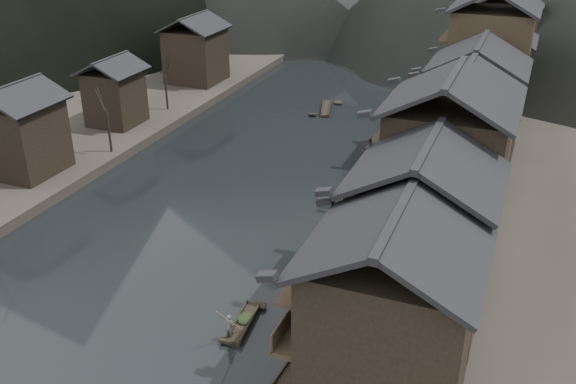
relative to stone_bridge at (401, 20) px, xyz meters
The scene contains 12 objects.
water 72.18m from the stone_bridge, 90.00° to the right, with size 300.00×300.00×0.00m, color black.
left_bank 47.64m from the stone_bridge, 137.56° to the right, with size 40.00×200.00×1.20m, color #2D2823.
stilt_houses 55.50m from the stone_bridge, 71.81° to the right, with size 9.00×67.60×17.10m.
left_houses 55.79m from the stone_bridge, 111.56° to the right, with size 8.10×53.20×8.73m.
bare_trees 68.28m from the stone_bridge, 104.42° to the right, with size 3.60×43.26×7.20m.
moored_sampans 58.86m from the stone_bridge, 78.66° to the right, with size 2.60×48.19×0.47m.
midriver_boats 18.04m from the stone_bridge, 75.00° to the right, with size 12.32×34.14×0.45m.
stone_bridge is the anchor object (origin of this frame).
hero_sampan 74.74m from the stone_bridge, 84.46° to the right, with size 1.39×4.57×0.43m.
cargo_heap 74.51m from the stone_bridge, 84.43° to the right, with size 0.99×1.30×0.60m, color black.
boatman 76.23m from the stone_bridge, 84.71° to the right, with size 0.59×0.39×1.63m, color #555558.
bamboo_pole 76.16m from the stone_bridge, 84.56° to the right, with size 0.06×0.06×3.81m, color #8C7A51.
Camera 1 is at (21.74, -31.32, 25.02)m, focal length 40.00 mm.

